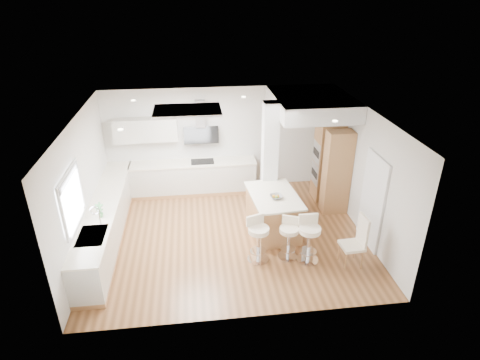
{
  "coord_description": "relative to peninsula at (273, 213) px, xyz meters",
  "views": [
    {
      "loc": [
        -0.71,
        -7.58,
        5.16
      ],
      "look_at": [
        0.28,
        0.4,
        1.19
      ],
      "focal_mm": 30.0,
      "sensor_mm": 36.0,
      "label": 1
    }
  ],
  "objects": [
    {
      "name": "wall_right",
      "position": [
        2.0,
        -0.09,
        0.93
      ],
      "size": [
        0.04,
        5.0,
        2.8
      ],
      "primitive_type": "cube",
      "color": "silver",
      "rests_on": "ground"
    },
    {
      "name": "skylight",
      "position": [
        -1.79,
        0.51,
        2.3
      ],
      "size": [
        4.1,
        2.1,
        0.06
      ],
      "color": "silver",
      "rests_on": "ground"
    },
    {
      "name": "dining_chair",
      "position": [
        1.41,
        -1.41,
        0.12
      ],
      "size": [
        0.45,
        0.45,
        1.11
      ],
      "rotation": [
        0.0,
        0.0,
        0.06
      ],
      "color": "beige",
      "rests_on": "ground"
    },
    {
      "name": "ground",
      "position": [
        -1.0,
        -0.09,
        -0.47
      ],
      "size": [
        6.0,
        6.0,
        0.0
      ],
      "primitive_type": "plane",
      "color": "brown",
      "rests_on": "ground"
    },
    {
      "name": "doorway_right",
      "position": [
        1.97,
        -0.69,
        0.53
      ],
      "size": [
        0.05,
        1.0,
        2.1
      ],
      "color": "#484039",
      "rests_on": "ground"
    },
    {
      "name": "counter_left",
      "position": [
        -3.7,
        0.14,
        -0.02
      ],
      "size": [
        0.63,
        4.5,
        1.35
      ],
      "color": "#B27E4C",
      "rests_on": "ground"
    },
    {
      "name": "soffit",
      "position": [
        1.1,
        1.31,
        2.13
      ],
      "size": [
        1.78,
        2.2,
        0.4
      ],
      "color": "silver",
      "rests_on": "ground"
    },
    {
      "name": "ceiling",
      "position": [
        -1.0,
        -0.09,
        -0.47
      ],
      "size": [
        6.0,
        5.0,
        0.02
      ],
      "primitive_type": "cube",
      "color": "silver",
      "rests_on": "ground"
    },
    {
      "name": "window_left",
      "position": [
        -3.96,
        -0.99,
        1.22
      ],
      "size": [
        0.06,
        1.28,
        1.07
      ],
      "color": "white",
      "rests_on": "ground"
    },
    {
      "name": "pillar",
      "position": [
        0.05,
        0.86,
        0.93
      ],
      "size": [
        0.35,
        0.35,
        2.8
      ],
      "color": "silver",
      "rests_on": "ground"
    },
    {
      "name": "bar_stool_c",
      "position": [
        0.5,
        -1.17,
        0.1
      ],
      "size": [
        0.46,
        0.46,
        1.02
      ],
      "rotation": [
        0.0,
        0.0,
        -0.0
      ],
      "color": "silver",
      "rests_on": "ground"
    },
    {
      "name": "oven_column",
      "position": [
        1.68,
        1.14,
        0.58
      ],
      "size": [
        0.63,
        1.21,
        2.1
      ],
      "color": "#B27E4C",
      "rests_on": "ground"
    },
    {
      "name": "bar_stool_a",
      "position": [
        -0.52,
        -1.02,
        0.08
      ],
      "size": [
        0.57,
        0.57,
        0.99
      ],
      "rotation": [
        0.0,
        0.0,
        0.34
      ],
      "color": "silver",
      "rests_on": "ground"
    },
    {
      "name": "wall_back",
      "position": [
        -1.0,
        2.41,
        0.93
      ],
      "size": [
        6.0,
        0.04,
        2.8
      ],
      "primitive_type": "cube",
      "color": "silver",
      "rests_on": "ground"
    },
    {
      "name": "wall_left",
      "position": [
        -4.0,
        -0.09,
        0.93
      ],
      "size": [
        0.04,
        5.0,
        2.8
      ],
      "primitive_type": "cube",
      "color": "silver",
      "rests_on": "ground"
    },
    {
      "name": "counter_back",
      "position": [
        -1.92,
        2.13,
        0.22
      ],
      "size": [
        3.62,
        0.63,
        2.5
      ],
      "color": "#B27E4C",
      "rests_on": "ground"
    },
    {
      "name": "bar_stool_b",
      "position": [
        0.12,
        -1.01,
        0.04
      ],
      "size": [
        0.54,
        0.54,
        0.91
      ],
      "rotation": [
        0.0,
        0.0,
        -0.4
      ],
      "color": "silver",
      "rests_on": "ground"
    },
    {
      "name": "peninsula",
      "position": [
        0.0,
        0.0,
        0.0
      ],
      "size": [
        1.15,
        1.63,
        1.01
      ],
      "rotation": [
        0.0,
        0.0,
        0.09
      ],
      "color": "#B27E4C",
      "rests_on": "ground"
    }
  ]
}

